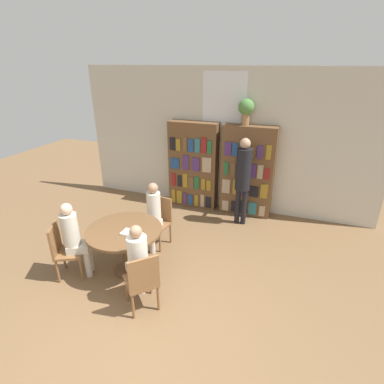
% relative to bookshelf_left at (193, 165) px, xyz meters
% --- Properties ---
extents(ground_plane, '(16.00, 16.00, 0.00)m').
position_rel_bookshelf_left_xyz_m(ground_plane, '(0.60, -3.76, -0.95)').
color(ground_plane, brown).
extents(wall_back, '(6.40, 0.07, 3.00)m').
position_rel_bookshelf_left_xyz_m(wall_back, '(0.60, 0.19, 0.55)').
color(wall_back, beige).
rests_on(wall_back, ground_plane).
extents(bookshelf_left, '(1.08, 0.34, 1.91)m').
position_rel_bookshelf_left_xyz_m(bookshelf_left, '(0.00, 0.00, 0.00)').
color(bookshelf_left, brown).
rests_on(bookshelf_left, ground_plane).
extents(bookshelf_right, '(1.08, 0.34, 1.91)m').
position_rel_bookshelf_left_xyz_m(bookshelf_right, '(1.20, 0.00, -0.00)').
color(bookshelf_right, brown).
rests_on(bookshelf_right, ground_plane).
extents(flower_vase, '(0.31, 0.31, 0.50)m').
position_rel_bookshelf_left_xyz_m(flower_vase, '(1.08, 0.00, 1.27)').
color(flower_vase, '#997047').
rests_on(flower_vase, bookshelf_right).
extents(reading_table, '(1.15, 1.15, 0.75)m').
position_rel_bookshelf_left_xyz_m(reading_table, '(-0.18, -2.62, -0.34)').
color(reading_table, brown).
rests_on(reading_table, ground_plane).
extents(chair_near_camera, '(0.54, 0.54, 0.88)m').
position_rel_bookshelf_left_xyz_m(chair_near_camera, '(-0.99, -3.04, -0.47)').
color(chair_near_camera, brown).
rests_on(chair_near_camera, ground_plane).
extents(chair_left_side, '(0.46, 0.46, 0.88)m').
position_rel_bookshelf_left_xyz_m(chair_left_side, '(-0.03, -1.72, -0.47)').
color(chair_left_side, brown).
rests_on(chair_left_side, ground_plane).
extents(chair_far_side, '(0.57, 0.57, 0.88)m').
position_rel_bookshelf_left_xyz_m(chair_far_side, '(0.47, -3.27, -0.47)').
color(chair_far_side, brown).
rests_on(chair_far_side, ground_plane).
extents(seated_reader_left, '(0.28, 0.37, 1.23)m').
position_rel_bookshelf_left_xyz_m(seated_reader_left, '(-0.06, -1.91, -0.27)').
color(seated_reader_left, beige).
rests_on(seated_reader_left, ground_plane).
extents(seated_reader_right, '(0.41, 0.41, 1.21)m').
position_rel_bookshelf_left_xyz_m(seated_reader_right, '(0.34, -3.14, -0.27)').
color(seated_reader_right, silver).
rests_on(seated_reader_right, ground_plane).
extents(seated_reader_back, '(0.40, 0.36, 1.22)m').
position_rel_bookshelf_left_xyz_m(seated_reader_back, '(-0.83, -2.95, -0.27)').
color(seated_reader_back, beige).
rests_on(seated_reader_back, ground_plane).
extents(librarian_standing, '(0.29, 0.56, 1.78)m').
position_rel_bookshelf_left_xyz_m(librarian_standing, '(1.20, -0.50, 0.13)').
color(librarian_standing, black).
rests_on(librarian_standing, ground_plane).
extents(open_book_on_table, '(0.24, 0.18, 0.03)m').
position_rel_bookshelf_left_xyz_m(open_book_on_table, '(-0.02, -2.70, -0.19)').
color(open_book_on_table, silver).
rests_on(open_book_on_table, reading_table).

